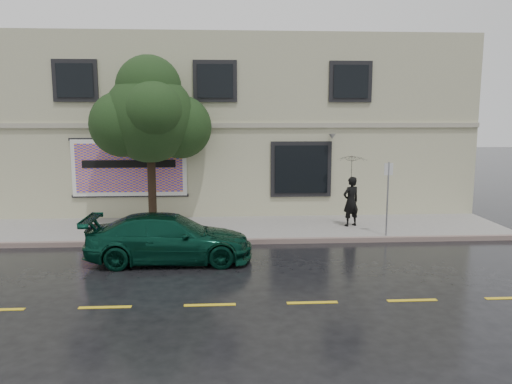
{
  "coord_description": "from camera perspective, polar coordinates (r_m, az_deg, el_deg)",
  "views": [
    {
      "loc": [
        0.37,
        -13.65,
        4.04
      ],
      "look_at": [
        1.33,
        2.2,
        1.53
      ],
      "focal_mm": 35.0,
      "sensor_mm": 36.0,
      "label": 1
    }
  ],
  "objects": [
    {
      "name": "billboard",
      "position": [
        19.01,
        -14.27,
        2.71
      ],
      "size": [
        4.3,
        0.16,
        2.2
      ],
      "color": "white",
      "rests_on": "ground"
    },
    {
      "name": "ground",
      "position": [
        14.24,
        -4.85,
        -7.53
      ],
      "size": [
        90.0,
        90.0,
        0.0
      ],
      "primitive_type": "plane",
      "color": "black",
      "rests_on": "ground"
    },
    {
      "name": "street_tree",
      "position": [
        17.69,
        -12.05,
        8.27
      ],
      "size": [
        3.1,
        3.1,
        5.3
      ],
      "color": "black",
      "rests_on": "sidewalk"
    },
    {
      "name": "building",
      "position": [
        22.65,
        -4.42,
        7.59
      ],
      "size": [
        20.0,
        8.12,
        7.0
      ],
      "color": "#B4B291",
      "rests_on": "ground"
    },
    {
      "name": "curb",
      "position": [
        15.66,
        -4.72,
        -5.71
      ],
      "size": [
        20.0,
        0.18,
        0.16
      ],
      "primitive_type": "cube",
      "color": "slate",
      "rests_on": "ground"
    },
    {
      "name": "umbrella",
      "position": [
        17.42,
        10.92,
        3.02
      ],
      "size": [
        1.23,
        1.23,
        0.79
      ],
      "primitive_type": "imported",
      "rotation": [
        0.0,
        0.0,
        0.16
      ],
      "color": "black",
      "rests_on": "pedestrian"
    },
    {
      "name": "car",
      "position": [
        13.93,
        -9.85,
        -5.21
      ],
      "size": [
        4.51,
        2.0,
        1.31
      ],
      "primitive_type": "imported",
      "rotation": [
        0.0,
        0.0,
        1.57
      ],
      "color": "#083426",
      "rests_on": "ground"
    },
    {
      "name": "road_marking",
      "position": [
        10.93,
        -5.29,
        -12.72
      ],
      "size": [
        19.0,
        0.12,
        0.01
      ],
      "primitive_type": "cube",
      "color": "gold",
      "rests_on": "ground"
    },
    {
      "name": "sign_pole",
      "position": [
        16.36,
        14.83,
        0.08
      ],
      "size": [
        0.29,
        0.06,
        2.38
      ],
      "rotation": [
        0.0,
        0.0,
        0.13
      ],
      "color": "gray",
      "rests_on": "sidewalk"
    },
    {
      "name": "pedestrian",
      "position": [
        17.59,
        10.8,
        -1.07
      ],
      "size": [
        0.74,
        0.63,
        1.73
      ],
      "primitive_type": "imported",
      "rotation": [
        0.0,
        0.0,
        3.55
      ],
      "color": "black",
      "rests_on": "sidewalk"
    },
    {
      "name": "sidewalk",
      "position": [
        17.36,
        -4.6,
        -4.25
      ],
      "size": [
        20.0,
        3.5,
        0.15
      ],
      "primitive_type": "cube",
      "color": "#999590",
      "rests_on": "ground"
    }
  ]
}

